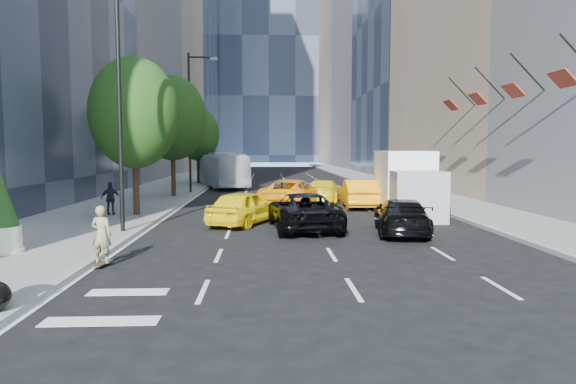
{
  "coord_description": "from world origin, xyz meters",
  "views": [
    {
      "loc": [
        -1.06,
        -15.67,
        3.27
      ],
      "look_at": [
        -0.16,
        4.29,
        1.6
      ],
      "focal_mm": 32.0,
      "sensor_mm": 36.0,
      "label": 1
    }
  ],
  "objects_px": {
    "skateboarder": "(102,238)",
    "box_truck": "(407,182)",
    "black_sedan_lincoln": "(303,211)",
    "city_bus": "(221,170)",
    "black_sedan_mercedes": "(402,216)",
    "planter_shrub": "(3,215)"
  },
  "relations": [
    {
      "from": "black_sedan_mercedes",
      "to": "planter_shrub",
      "type": "height_order",
      "value": "planter_shrub"
    },
    {
      "from": "black_sedan_lincoln",
      "to": "city_bus",
      "type": "distance_m",
      "value": 24.2
    },
    {
      "from": "city_bus",
      "to": "box_truck",
      "type": "bearing_deg",
      "value": -76.65
    },
    {
      "from": "skateboarder",
      "to": "box_truck",
      "type": "distance_m",
      "value": 15.99
    },
    {
      "from": "black_sedan_lincoln",
      "to": "box_truck",
      "type": "height_order",
      "value": "box_truck"
    },
    {
      "from": "skateboarder",
      "to": "planter_shrub",
      "type": "height_order",
      "value": "planter_shrub"
    },
    {
      "from": "black_sedan_lincoln",
      "to": "planter_shrub",
      "type": "distance_m",
      "value": 10.7
    },
    {
      "from": "skateboarder",
      "to": "black_sedan_lincoln",
      "type": "xyz_separation_m",
      "value": [
        6.1,
        6.39,
        -0.05
      ]
    },
    {
      "from": "city_bus",
      "to": "box_truck",
      "type": "distance_m",
      "value": 21.91
    },
    {
      "from": "black_sedan_mercedes",
      "to": "box_truck",
      "type": "relative_size",
      "value": 0.7
    },
    {
      "from": "black_sedan_mercedes",
      "to": "city_bus",
      "type": "height_order",
      "value": "city_bus"
    },
    {
      "from": "black_sedan_mercedes",
      "to": "planter_shrub",
      "type": "distance_m",
      "value": 13.69
    },
    {
      "from": "planter_shrub",
      "to": "city_bus",
      "type": "bearing_deg",
      "value": 81.72
    },
    {
      "from": "skateboarder",
      "to": "planter_shrub",
      "type": "distance_m",
      "value": 3.68
    },
    {
      "from": "box_truck",
      "to": "planter_shrub",
      "type": "bearing_deg",
      "value": -143.63
    },
    {
      "from": "city_bus",
      "to": "planter_shrub",
      "type": "distance_m",
      "value": 28.88
    },
    {
      "from": "black_sedan_lincoln",
      "to": "city_bus",
      "type": "relative_size",
      "value": 0.51
    },
    {
      "from": "skateboarder",
      "to": "city_bus",
      "type": "height_order",
      "value": "city_bus"
    },
    {
      "from": "black_sedan_mercedes",
      "to": "box_truck",
      "type": "bearing_deg",
      "value": -97.93
    },
    {
      "from": "skateboarder",
      "to": "city_bus",
      "type": "relative_size",
      "value": 0.15
    },
    {
      "from": "box_truck",
      "to": "city_bus",
      "type": "bearing_deg",
      "value": 123.51
    },
    {
      "from": "black_sedan_lincoln",
      "to": "black_sedan_mercedes",
      "type": "relative_size",
      "value": 1.15
    }
  ]
}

